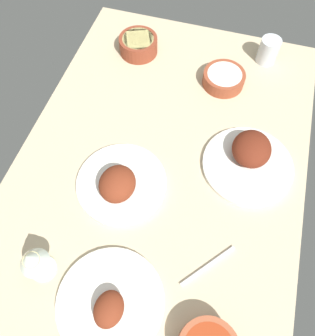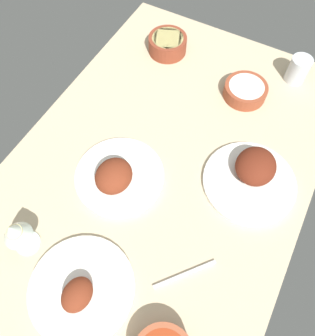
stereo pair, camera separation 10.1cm
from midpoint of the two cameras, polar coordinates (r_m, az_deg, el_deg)
dining_table at (r=104.75cm, az=2.75°, el=-1.30°), size 140.00×90.00×4.00cm
plate_far_side at (r=99.12cm, az=-4.14°, el=-1.66°), size 27.42×27.42×9.23cm
plate_near_viewer at (r=104.51cm, az=18.77°, el=-1.31°), size 28.25×28.25×9.11cm
plate_center_main at (r=91.44cm, az=-9.82°, el=-20.38°), size 27.75×27.75×6.91cm
bowl_potatoes at (r=134.10cm, az=4.05°, el=20.48°), size 14.51×14.51×6.37cm
bowl_cream at (r=123.65cm, az=17.29°, el=12.50°), size 14.97×14.97×4.76cm
wine_glass at (r=90.31cm, az=-20.49°, el=-10.77°), size 7.60×7.60×14.00cm
water_tumbler at (r=134.10cm, az=25.23°, el=14.99°), size 7.32×7.32×9.42cm
fork_loose at (r=92.89cm, az=8.02°, el=-18.07°), size 14.47×12.34×0.80cm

